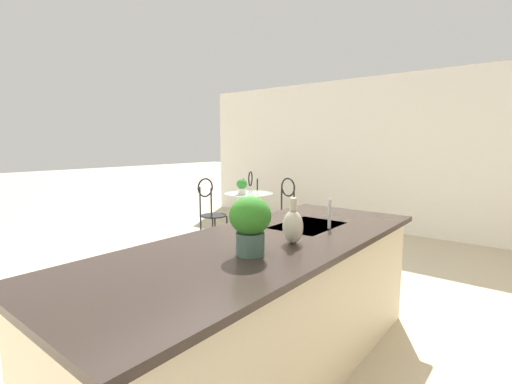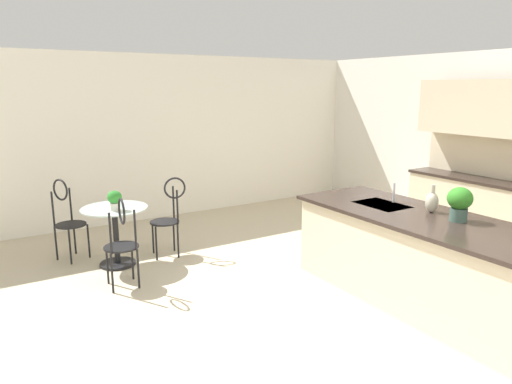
{
  "view_description": "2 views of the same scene",
  "coord_description": "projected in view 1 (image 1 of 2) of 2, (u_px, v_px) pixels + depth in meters",
  "views": [
    {
      "loc": [
        2.12,
        2.23,
        1.54
      ],
      "look_at": [
        -0.48,
        0.16,
        1.1
      ],
      "focal_mm": 25.46,
      "sensor_mm": 36.0,
      "label": 1
    },
    {
      "loc": [
        3.25,
        -2.95,
        2.18
      ],
      "look_at": [
        -1.32,
        -0.11,
        0.97
      ],
      "focal_mm": 32.93,
      "sensor_mm": 36.0,
      "label": 2
    }
  ],
  "objects": [
    {
      "name": "potted_plant_on_table",
      "position": [
        242.0,
        186.0,
        5.78
      ],
      "size": [
        0.17,
        0.17,
        0.24
      ],
      "color": "beige",
      "rests_on": "bistro_table"
    },
    {
      "name": "sink_faucet",
      "position": [
        329.0,
        214.0,
        2.65
      ],
      "size": [
        0.02,
        0.02,
        0.22
      ],
      "primitive_type": "cylinder",
      "color": "#B2B5BA",
      "rests_on": "kitchen_island"
    },
    {
      "name": "vase_on_counter",
      "position": [
        293.0,
        226.0,
        2.26
      ],
      "size": [
        0.13,
        0.13,
        0.29
      ],
      "color": "#BCB29E",
      "rests_on": "kitchen_island"
    },
    {
      "name": "chair_toward_desk",
      "position": [
        283.0,
        208.0,
        5.48
      ],
      "size": [
        0.45,
        0.51,
        1.04
      ],
      "color": "black",
      "rests_on": "ground"
    },
    {
      "name": "potted_plant_counter_near",
      "position": [
        250.0,
        222.0,
        2.01
      ],
      "size": [
        0.24,
        0.24,
        0.33
      ],
      "color": "#385147",
      "rests_on": "kitchen_island"
    },
    {
      "name": "ground_plane",
      "position": [
        209.0,
        318.0,
        3.23
      ],
      "size": [
        40.0,
        40.0,
        0.0
      ],
      "primitive_type": "plane",
      "color": "beige"
    },
    {
      "name": "wall_left_window",
      "position": [
        383.0,
        155.0,
        6.35
      ],
      "size": [
        0.12,
        7.8,
        2.7
      ],
      "primitive_type": "cube",
      "color": "silver",
      "rests_on": "ground"
    },
    {
      "name": "chair_near_window",
      "position": [
        249.0,
        197.0,
        6.63
      ],
      "size": [
        0.52,
        0.51,
        1.04
      ],
      "color": "black",
      "rests_on": "ground"
    },
    {
      "name": "kitchen_island",
      "position": [
        264.0,
        307.0,
        2.41
      ],
      "size": [
        2.8,
        1.06,
        0.92
      ],
      "color": "beige",
      "rests_on": "ground"
    },
    {
      "name": "bistro_table",
      "position": [
        249.0,
        211.0,
        5.93
      ],
      "size": [
        0.8,
        0.8,
        0.74
      ],
      "color": "black",
      "rests_on": "ground"
    },
    {
      "name": "chair_by_island",
      "position": [
        211.0,
        209.0,
        5.43
      ],
      "size": [
        0.5,
        0.41,
        1.04
      ],
      "color": "black",
      "rests_on": "ground"
    }
  ]
}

